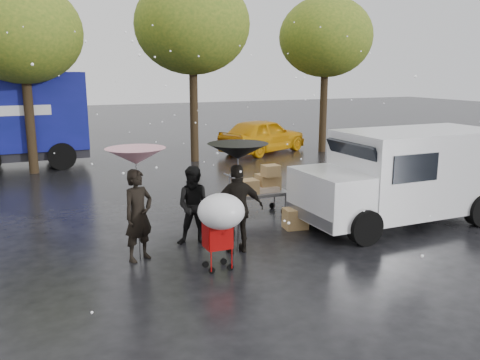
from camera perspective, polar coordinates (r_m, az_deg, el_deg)
name	(u,v)px	position (r m, az deg, el deg)	size (l,w,h in m)	color
ground	(238,248)	(10.54, -0.25, -7.62)	(90.00, 90.00, 0.00)	black
person_pink	(138,215)	(9.83, -11.34, -3.91)	(0.65, 0.42, 1.77)	black
person_middle	(195,206)	(10.52, -5.02, -2.94)	(0.81, 0.63, 1.66)	black
person_black	(238,209)	(10.05, -0.23, -3.27)	(1.05, 0.44, 1.79)	black
umbrella_pink	(136,156)	(9.58, -11.62, 2.63)	(1.12, 1.12, 2.18)	#4C4C4C
umbrella_black	(238,151)	(9.80, -0.23, 3.24)	(1.19, 1.19, 2.20)	#4C4C4C
vendor_cart	(260,186)	(12.75, 2.29, -0.68)	(1.52, 0.80, 1.27)	slate
shopping_cart	(221,216)	(9.00, -2.20, -4.02)	(0.84, 0.84, 1.46)	#A60A09
white_van	(404,175)	(12.57, 17.95, 0.55)	(4.91, 2.18, 2.20)	silver
box_ground_near	(295,218)	(11.79, 6.24, -4.32)	(0.52, 0.41, 0.47)	olive
box_ground_far	(333,210)	(12.79, 10.36, -3.31)	(0.49, 0.38, 0.38)	olive
yellow_taxi	(263,135)	(22.35, 2.57, 5.02)	(1.79, 4.44, 1.51)	#EDA40C
tree_row	(114,28)	(19.45, -14.02, 16.19)	(21.60, 4.40, 7.12)	black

